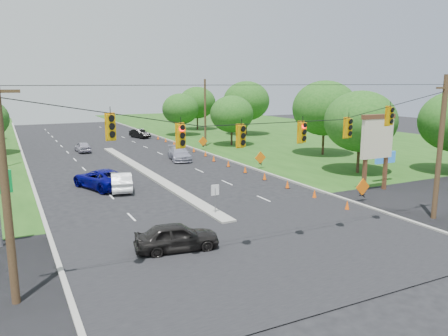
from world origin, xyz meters
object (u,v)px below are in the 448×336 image
black_sedan (177,237)px  blue_pickup (101,178)px  pylon_sign (378,141)px  white_sedan (121,181)px

black_sedan → blue_pickup: bearing=10.9°
pylon_sign → blue_pickup: bearing=150.7°
pylon_sign → blue_pickup: pylon_sign is taller
black_sedan → white_sedan: white_sedan is taller
black_sedan → white_sedan: 14.08m
pylon_sign → white_sedan: 20.61m
black_sedan → blue_pickup: blue_pickup is taller
black_sedan → pylon_sign: bearing=-67.3°
white_sedan → blue_pickup: blue_pickup is taller
black_sedan → white_sedan: bearing=5.9°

